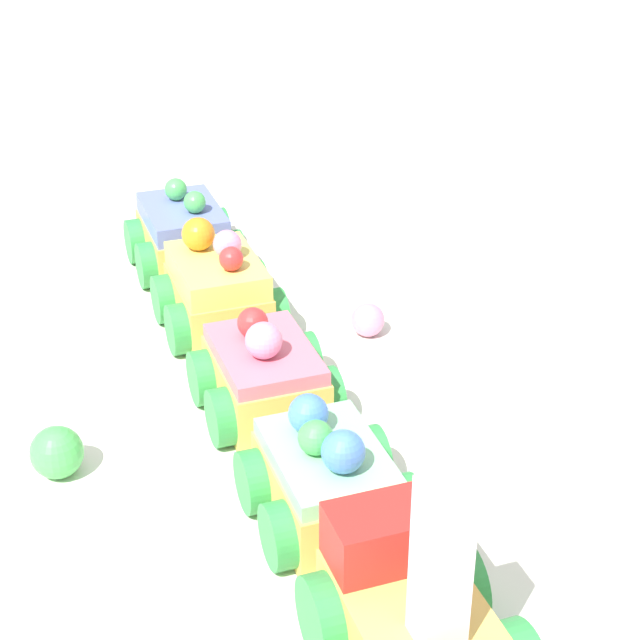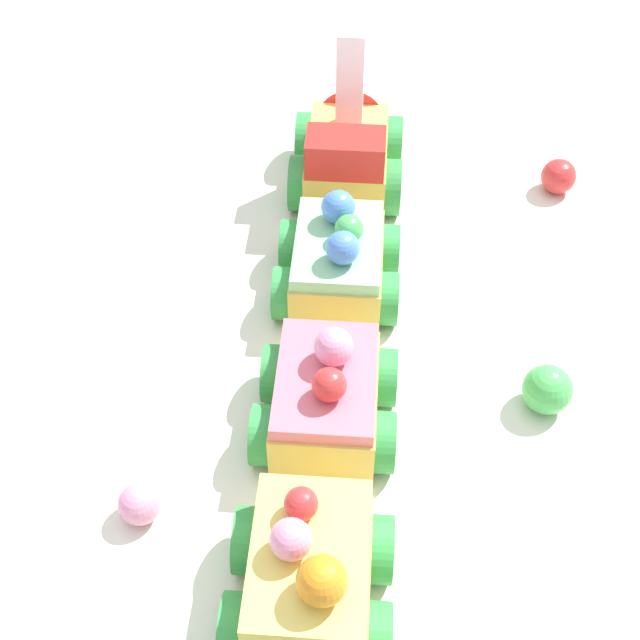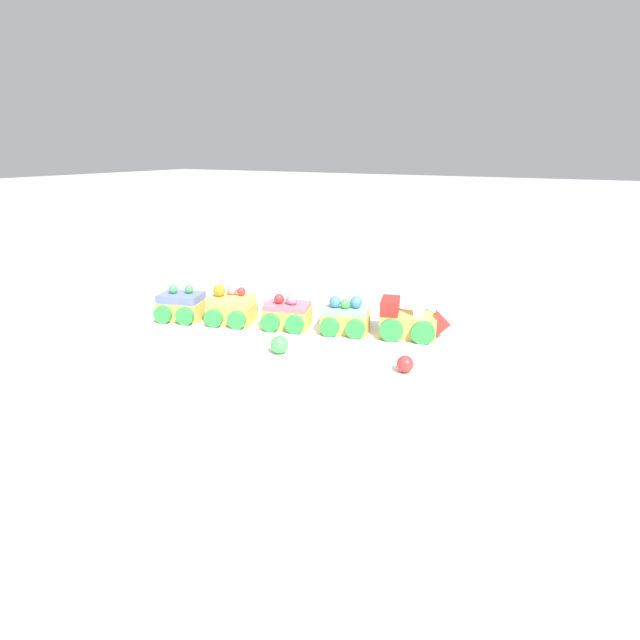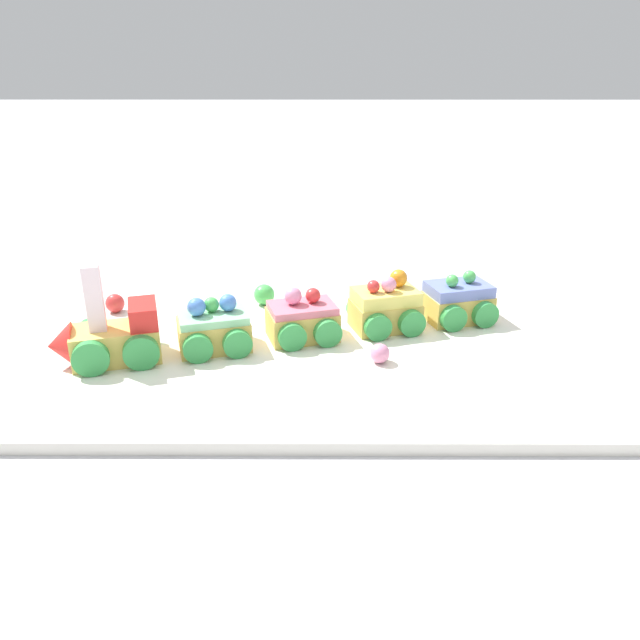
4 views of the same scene
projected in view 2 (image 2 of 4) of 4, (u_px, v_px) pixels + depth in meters
ground_plane at (274, 405)px, 0.49m from camera, size 10.00×10.00×0.00m
display_board at (274, 398)px, 0.49m from camera, size 0.75×0.36×0.01m
cake_train_locomotive at (348, 148)px, 0.59m from camera, size 0.12×0.09×0.11m
cake_car_mint at (338, 263)px, 0.52m from camera, size 0.09×0.09×0.06m
cake_car_strawberry at (326, 399)px, 0.45m from camera, size 0.09×0.09×0.06m
cake_car_lemon at (310, 579)px, 0.38m from camera, size 0.09×0.09×0.07m
gumball_green at (547, 389)px, 0.47m from camera, size 0.03×0.03×0.03m
gumball_pink at (140, 504)px, 0.42m from camera, size 0.02×0.02×0.02m
gumball_red at (559, 176)px, 0.59m from camera, size 0.02×0.02×0.02m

